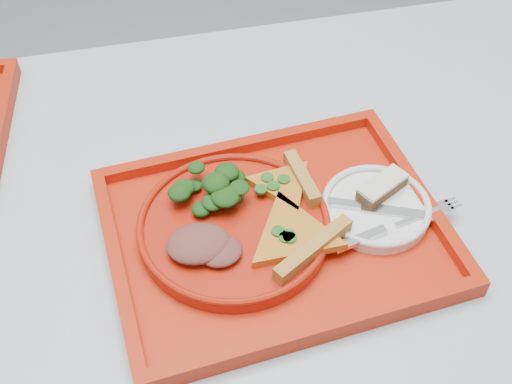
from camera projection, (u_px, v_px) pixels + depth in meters
table at (184, 227)px, 0.99m from camera, size 1.60×0.80×0.75m
tray_main at (275, 233)px, 0.88m from camera, size 0.48×0.39×0.01m
dinner_plate at (234, 228)px, 0.87m from camera, size 0.26×0.26×0.02m
side_plate at (376, 209)px, 0.90m from camera, size 0.15×0.15×0.01m
pizza_slice_a at (293, 232)px, 0.84m from camera, size 0.19×0.19×0.02m
pizza_slice_b at (283, 183)px, 0.90m from camera, size 0.12×0.11×0.02m
salad_heap at (208, 183)px, 0.88m from camera, size 0.10×0.08×0.05m
meat_portion at (198, 244)px, 0.82m from camera, size 0.08×0.07×0.03m
dessert_bar at (382, 187)px, 0.90m from camera, size 0.08×0.06×0.02m
knife at (372, 207)px, 0.88m from camera, size 0.18×0.09×0.01m
fork at (395, 226)px, 0.86m from camera, size 0.19×0.06×0.01m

